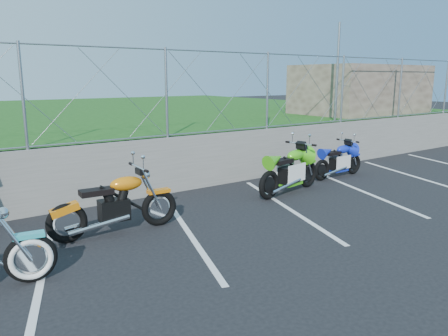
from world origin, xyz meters
TOP-DOWN VIEW (x-y plane):
  - ground at (0.00, 0.00)m, footprint 90.00×90.00m
  - retaining_wall at (0.00, 3.50)m, footprint 30.00×0.22m
  - grass_field at (0.00, 13.50)m, footprint 30.00×20.00m
  - stone_building at (10.50, 5.50)m, footprint 5.00×3.00m
  - chain_link_fence at (0.00, 3.50)m, footprint 28.00×0.03m
  - sign_pole at (7.20, 3.90)m, footprint 0.08×0.08m
  - parking_lines at (1.20, 1.00)m, footprint 18.29×4.31m
  - naked_orange at (-1.05, 1.56)m, footprint 2.28×0.78m
  - sportbike_green at (3.29, 1.81)m, footprint 2.18×0.77m
  - sportbike_blue at (5.50, 2.24)m, footprint 1.89×0.67m

SIDE VIEW (x-z plane):
  - ground at x=0.00m, z-range 0.00..0.00m
  - parking_lines at x=1.20m, z-range 0.00..0.01m
  - sportbike_blue at x=5.50m, z-range -0.07..0.91m
  - naked_orange at x=-1.05m, z-range -0.08..1.05m
  - sportbike_green at x=3.29m, z-range -0.08..1.06m
  - retaining_wall at x=0.00m, z-range 0.00..1.30m
  - grass_field at x=0.00m, z-range 0.00..1.30m
  - stone_building at x=10.50m, z-range 1.30..3.10m
  - chain_link_fence at x=0.00m, z-range 1.30..3.30m
  - sign_pole at x=7.20m, z-range 1.30..4.30m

